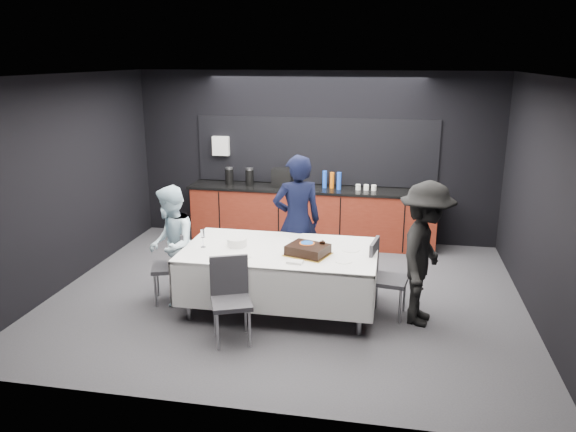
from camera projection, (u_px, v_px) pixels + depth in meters
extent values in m
plane|color=#3D3D42|center=(287.00, 295.00, 7.35)|extent=(6.00, 6.00, 0.00)
cube|color=white|center=(286.00, 75.00, 6.58)|extent=(6.00, 5.00, 0.04)
cube|color=black|center=(315.00, 157.00, 9.32)|extent=(6.00, 0.04, 2.80)
cube|color=black|center=(229.00, 260.00, 4.60)|extent=(6.00, 0.04, 2.80)
cube|color=black|center=(67.00, 181.00, 7.50)|extent=(0.04, 5.00, 2.80)
cube|color=black|center=(543.00, 202.00, 6.42)|extent=(0.04, 5.00, 2.80)
cube|color=#58180D|center=(312.00, 217.00, 9.30)|extent=(4.00, 0.60, 0.90)
cube|color=black|center=(312.00, 189.00, 9.17)|extent=(4.10, 0.64, 0.04)
cube|color=black|center=(315.00, 151.00, 9.28)|extent=(4.00, 0.03, 1.10)
cube|color=white|center=(221.00, 146.00, 9.50)|extent=(0.28, 0.12, 0.32)
cylinder|color=black|center=(229.00, 177.00, 9.38)|extent=(0.14, 0.14, 0.26)
cylinder|color=black|center=(250.00, 178.00, 9.32)|extent=(0.14, 0.14, 0.26)
cube|color=black|center=(282.00, 178.00, 9.21)|extent=(0.32, 0.24, 0.30)
cylinder|color=blue|center=(325.00, 179.00, 9.14)|extent=(0.07, 0.07, 0.28)
cylinder|color=orange|center=(332.00, 180.00, 9.12)|extent=(0.07, 0.07, 0.26)
cylinder|color=blue|center=(339.00, 181.00, 9.03)|extent=(0.07, 0.07, 0.28)
cylinder|color=white|center=(358.00, 187.00, 9.02)|extent=(0.08, 0.08, 0.09)
cylinder|color=white|center=(366.00, 187.00, 9.00)|extent=(0.08, 0.08, 0.09)
cylinder|color=white|center=(374.00, 188.00, 8.97)|extent=(0.08, 0.08, 0.09)
cylinder|color=#99999E|center=(229.00, 168.00, 9.34)|extent=(0.12, 0.12, 0.03)
cylinder|color=#99999E|center=(249.00, 169.00, 9.28)|extent=(0.12, 0.12, 0.03)
cylinder|color=#99999E|center=(188.00, 290.00, 6.57)|extent=(0.06, 0.06, 0.75)
cylinder|color=#99999E|center=(215.00, 261.00, 7.52)|extent=(0.06, 0.06, 0.75)
cylinder|color=#99999E|center=(360.00, 303.00, 6.21)|extent=(0.06, 0.06, 0.75)
cylinder|color=#99999E|center=(365.00, 271.00, 7.16)|extent=(0.06, 0.06, 0.75)
cube|color=silver|center=(280.00, 250.00, 6.76)|extent=(2.32, 1.32, 0.04)
cube|color=silver|center=(269.00, 292.00, 6.22)|extent=(2.32, 0.02, 0.55)
cube|color=silver|center=(290.00, 253.00, 7.45)|extent=(2.32, 0.02, 0.55)
cube|color=silver|center=(191.00, 264.00, 7.04)|extent=(0.02, 1.32, 0.55)
cube|color=silver|center=(376.00, 277.00, 6.62)|extent=(0.02, 1.32, 0.55)
cube|color=gold|center=(308.00, 254.00, 6.55)|extent=(0.58, 0.53, 0.01)
cube|color=black|center=(308.00, 250.00, 6.53)|extent=(0.53, 0.48, 0.10)
cube|color=black|center=(308.00, 245.00, 6.52)|extent=(0.53, 0.48, 0.01)
cylinder|color=orange|center=(307.00, 243.00, 6.57)|extent=(0.18, 0.18, 0.00)
cylinder|color=blue|center=(307.00, 243.00, 6.57)|extent=(0.15, 0.15, 0.01)
sphere|color=black|center=(325.00, 241.00, 6.59)|extent=(0.04, 0.04, 0.04)
sphere|color=black|center=(326.00, 242.00, 6.55)|extent=(0.04, 0.04, 0.04)
sphere|color=black|center=(322.00, 242.00, 6.56)|extent=(0.04, 0.04, 0.04)
cylinder|color=white|center=(237.00, 242.00, 6.84)|extent=(0.24, 0.24, 0.10)
cylinder|color=white|center=(243.00, 256.00, 6.49)|extent=(0.21, 0.21, 0.01)
cylinder|color=white|center=(350.00, 249.00, 6.71)|extent=(0.21, 0.21, 0.01)
cylinder|color=white|center=(343.00, 261.00, 6.34)|extent=(0.20, 0.20, 0.01)
cylinder|color=white|center=(297.00, 237.00, 7.17)|extent=(0.20, 0.20, 0.01)
cube|color=white|center=(295.00, 262.00, 6.28)|extent=(0.19, 0.13, 0.03)
cylinder|color=white|center=(203.00, 247.00, 6.81)|extent=(0.06, 0.06, 0.00)
cylinder|color=white|center=(203.00, 242.00, 6.79)|extent=(0.01, 0.01, 0.12)
cylinder|color=white|center=(203.00, 233.00, 6.76)|extent=(0.05, 0.05, 0.10)
cube|color=#303035|center=(169.00, 267.00, 7.07)|extent=(0.53, 0.53, 0.05)
cube|color=#303035|center=(183.00, 248.00, 7.03)|extent=(0.17, 0.41, 0.45)
cylinder|color=#99999E|center=(158.00, 280.00, 7.27)|extent=(0.03, 0.03, 0.44)
cylinder|color=#99999E|center=(155.00, 290.00, 6.95)|extent=(0.03, 0.03, 0.44)
cylinder|color=#99999E|center=(184.00, 278.00, 7.32)|extent=(0.03, 0.03, 0.44)
cylinder|color=#99999E|center=(183.00, 289.00, 6.99)|extent=(0.03, 0.03, 0.44)
cube|color=#303035|center=(389.00, 280.00, 6.66)|extent=(0.48, 0.48, 0.05)
cube|color=#303035|center=(374.00, 258.00, 6.66)|extent=(0.11, 0.42, 0.45)
cylinder|color=#99999E|center=(400.00, 306.00, 6.52)|extent=(0.03, 0.03, 0.44)
cylinder|color=#99999E|center=(404.00, 294.00, 6.82)|extent=(0.03, 0.03, 0.44)
cylinder|color=#99999E|center=(371.00, 302.00, 6.63)|extent=(0.03, 0.03, 0.44)
cylinder|color=#99999E|center=(377.00, 291.00, 6.94)|extent=(0.03, 0.03, 0.44)
cube|color=#303035|center=(231.00, 303.00, 6.05)|extent=(0.55, 0.55, 0.05)
cube|color=#303035|center=(229.00, 275.00, 6.16)|extent=(0.40, 0.20, 0.45)
cylinder|color=#99999E|center=(218.00, 331.00, 5.92)|extent=(0.03, 0.03, 0.44)
cylinder|color=#99999E|center=(250.00, 328.00, 5.98)|extent=(0.03, 0.03, 0.44)
cylinder|color=#99999E|center=(215.00, 317.00, 6.24)|extent=(0.03, 0.03, 0.44)
cylinder|color=#99999E|center=(246.00, 314.00, 6.30)|extent=(0.03, 0.03, 0.44)
imported|color=black|center=(297.00, 221.00, 7.46)|extent=(0.77, 0.64, 1.80)
imported|color=#C6E9F9|center=(171.00, 245.00, 6.97)|extent=(0.76, 0.87, 1.50)
imported|color=black|center=(425.00, 254.00, 6.39)|extent=(0.86, 1.20, 1.68)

